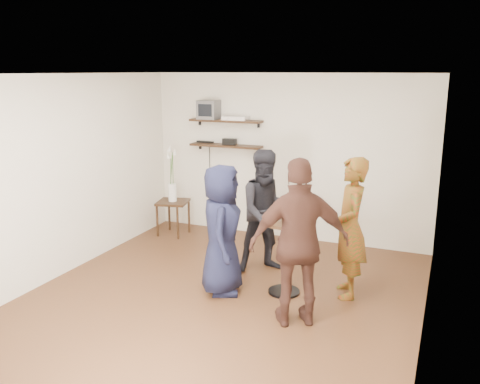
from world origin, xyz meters
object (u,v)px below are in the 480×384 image
object	(u,v)px
side_table	(173,207)
person_brown	(300,243)
dvd_deck	(236,118)
person_dark	(267,211)
drinks_table	(285,247)
crt_monitor	(209,110)
person_plaid	(350,228)
radio	(229,142)
person_navy	(222,230)

from	to	relation	value
side_table	person_brown	world-z (taller)	person_brown
dvd_deck	person_dark	bearing A→B (deg)	-52.49
dvd_deck	drinks_table	world-z (taller)	dvd_deck
crt_monitor	person_plaid	distance (m)	3.35
person_dark	person_brown	distance (m)	1.51
crt_monitor	side_table	world-z (taller)	crt_monitor
dvd_deck	drinks_table	distance (m)	2.76
radio	person_navy	xyz separation A→B (m)	(0.86, -2.18, -0.73)
drinks_table	person_dark	xyz separation A→B (m)	(-0.45, 0.61, 0.24)
person_dark	person_navy	world-z (taller)	person_dark
radio	drinks_table	size ratio (longest dim) A/B	0.24
person_plaid	person_navy	xyz separation A→B (m)	(-1.43, -0.50, -0.05)
crt_monitor	radio	xyz separation A→B (m)	(0.36, 0.00, -0.50)
drinks_table	person_plaid	xyz separation A→B (m)	(0.71, 0.25, 0.25)
person_plaid	crt_monitor	bearing A→B (deg)	-141.60
crt_monitor	side_table	size ratio (longest dim) A/B	0.57
dvd_deck	side_table	world-z (taller)	dvd_deck
radio	person_plaid	xyz separation A→B (m)	(2.29, -1.69, -0.68)
dvd_deck	person_plaid	size ratio (longest dim) A/B	0.24
crt_monitor	radio	distance (m)	0.61
radio	person_brown	world-z (taller)	person_brown
person_plaid	person_brown	size ratio (longest dim) A/B	0.94
radio	person_navy	world-z (taller)	person_navy
crt_monitor	person_navy	world-z (taller)	crt_monitor
dvd_deck	drinks_table	xyz separation A→B (m)	(1.46, -1.93, -1.31)
person_plaid	person_navy	size ratio (longest dim) A/B	1.06
person_brown	person_navy	bearing A→B (deg)	-49.77
drinks_table	person_brown	world-z (taller)	person_brown
drinks_table	person_brown	distance (m)	0.82
drinks_table	person_dark	bearing A→B (deg)	126.32
person_plaid	person_dark	size ratio (longest dim) A/B	1.02
dvd_deck	person_navy	bearing A→B (deg)	-71.02
radio	person_brown	bearing A→B (deg)	-53.21
crt_monitor	person_brown	bearing A→B (deg)	-48.48
person_dark	person_navy	size ratio (longest dim) A/B	1.04
side_table	person_brown	distance (m)	3.49
crt_monitor	person_brown	size ratio (longest dim) A/B	0.18
crt_monitor	person_plaid	xyz separation A→B (m)	(2.65, -1.69, -1.18)
radio	drinks_table	xyz separation A→B (m)	(1.58, -1.93, -0.93)
crt_monitor	side_table	bearing A→B (deg)	-132.66
side_table	person_brown	size ratio (longest dim) A/B	0.32
radio	side_table	bearing A→B (deg)	-148.93
person_navy	drinks_table	bearing A→B (deg)	-90.00
radio	person_brown	distance (m)	3.30
crt_monitor	person_plaid	bearing A→B (deg)	-32.51
dvd_deck	side_table	distance (m)	1.76
side_table	person_dark	bearing A→B (deg)	-23.58
crt_monitor	dvd_deck	distance (m)	0.48
person_brown	crt_monitor	bearing A→B (deg)	-77.37
person_navy	person_dark	bearing A→B (deg)	-36.51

